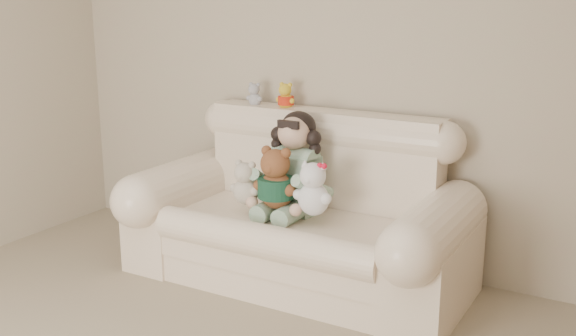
{
  "coord_description": "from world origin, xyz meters",
  "views": [
    {
      "loc": [
        1.79,
        -1.44,
        1.74
      ],
      "look_at": [
        -0.13,
        1.9,
        0.75
      ],
      "focal_mm": 42.16,
      "sensor_mm": 36.0,
      "label": 1
    }
  ],
  "objects": [
    {
      "name": "sofa",
      "position": [
        -0.13,
        2.0,
        0.52
      ],
      "size": [
        2.1,
        0.95,
        1.03
      ],
      "primitive_type": null,
      "color": "#FAE3CA",
      "rests_on": "floor"
    },
    {
      "name": "yellow_mini_bear",
      "position": [
        -0.41,
        2.35,
        1.11
      ],
      "size": [
        0.16,
        0.14,
        0.21
      ],
      "primitive_type": null,
      "rotation": [
        0.0,
        0.0,
        0.28
      ],
      "color": "yellow",
      "rests_on": "sofa"
    },
    {
      "name": "seated_child",
      "position": [
        -0.19,
        2.08,
        0.74
      ],
      "size": [
        0.46,
        0.53,
        0.64
      ],
      "primitive_type": null,
      "rotation": [
        0.0,
        0.0,
        -0.17
      ],
      "color": "#357B48",
      "rests_on": "sofa"
    },
    {
      "name": "cream_teddy",
      "position": [
        -0.4,
        1.85,
        0.66
      ],
      "size": [
        0.25,
        0.23,
        0.32
      ],
      "primitive_type": null,
      "rotation": [
        0.0,
        0.0,
        0.41
      ],
      "color": "beige",
      "rests_on": "sofa"
    },
    {
      "name": "wall_back",
      "position": [
        0.0,
        2.5,
        1.3
      ],
      "size": [
        4.5,
        0.0,
        4.5
      ],
      "primitive_type": "plane",
      "rotation": [
        1.57,
        0.0,
        0.0
      ],
      "color": "#B6AD90",
      "rests_on": "ground"
    },
    {
      "name": "white_cat",
      "position": [
        0.05,
        1.87,
        0.69
      ],
      "size": [
        0.24,
        0.19,
        0.38
      ],
      "primitive_type": null,
      "rotation": [
        0.0,
        0.0,
        -0.0
      ],
      "color": "white",
      "rests_on": "sofa"
    },
    {
      "name": "brown_teddy",
      "position": [
        -0.2,
        1.87,
        0.72
      ],
      "size": [
        0.32,
        0.27,
        0.44
      ],
      "primitive_type": null,
      "rotation": [
        0.0,
        0.0,
        -0.19
      ],
      "color": "brown",
      "rests_on": "sofa"
    },
    {
      "name": "grey_mini_plush",
      "position": [
        -0.65,
        2.34,
        1.11
      ],
      "size": [
        0.15,
        0.13,
        0.19
      ],
      "primitive_type": null,
      "rotation": [
        0.0,
        0.0,
        -0.35
      ],
      "color": "#B8B8BF",
      "rests_on": "sofa"
    }
  ]
}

